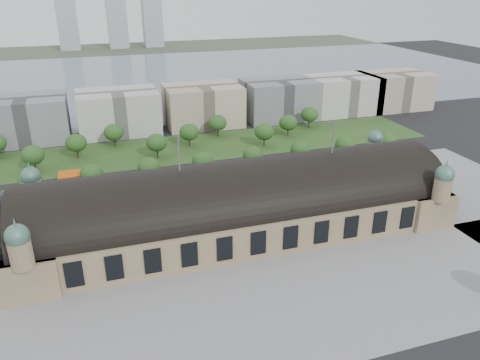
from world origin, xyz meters
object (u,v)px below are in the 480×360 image
object	(u,v)px
traffic_car_4	(199,192)
parked_car_5	(155,209)
parked_car_2	(39,225)
bus_west	(172,200)
parked_car_3	(61,222)
traffic_car_5	(326,172)
parked_car_6	(177,211)
traffic_car_6	(349,177)
traffic_car_3	(136,189)
bus_east	(275,188)
parked_car_1	(82,224)
parked_car_0	(24,233)
petrol_station	(78,174)
bus_mid	(259,185)
traffic_car_2	(94,208)
parked_car_4	(105,221)

from	to	relation	value
traffic_car_4	parked_car_5	world-z (taller)	parked_car_5
parked_car_2	bus_west	bearing A→B (deg)	69.73
parked_car_3	traffic_car_4	bearing A→B (deg)	68.87
traffic_car_5	bus_west	distance (m)	73.84
parked_car_3	parked_car_6	xyz separation A→B (m)	(42.23, -3.64, -0.11)
traffic_car_6	parked_car_5	size ratio (longest dim) A/B	0.95
parked_car_6	traffic_car_3	bearing A→B (deg)	-179.04
traffic_car_4	parked_car_3	world-z (taller)	parked_car_3
bus_east	parked_car_5	bearing A→B (deg)	94.77
parked_car_1	traffic_car_6	bearing A→B (deg)	56.78
parked_car_0	petrol_station	bearing A→B (deg)	120.25
parked_car_0	bus_mid	bearing A→B (deg)	60.01
traffic_car_2	traffic_car_6	xyz separation A→B (m)	(110.03, -4.03, -0.05)
petrol_station	parked_car_0	world-z (taller)	petrol_station
parked_car_5	parked_car_6	xyz separation A→B (m)	(7.84, -3.74, -0.13)
traffic_car_6	petrol_station	bearing A→B (deg)	-106.57
traffic_car_6	parked_car_1	size ratio (longest dim) A/B	1.09
parked_car_4	parked_car_2	bearing A→B (deg)	-121.72
bus_mid	bus_east	size ratio (longest dim) A/B	1.06
parked_car_0	bus_east	xyz separation A→B (m)	(97.38, 6.23, 0.90)
parked_car_2	bus_mid	world-z (taller)	bus_mid
parked_car_6	bus_west	xyz separation A→B (m)	(-0.36, 8.42, 0.97)
petrol_station	parked_car_0	distance (m)	48.15
traffic_car_2	parked_car_0	world-z (taller)	traffic_car_2
parked_car_1	bus_mid	distance (m)	73.53
traffic_car_3	parked_car_5	distance (m)	22.46
bus_east	traffic_car_4	bearing A→B (deg)	77.43
parked_car_2	bus_mid	bearing A→B (deg)	69.19
traffic_car_2	traffic_car_6	size ratio (longest dim) A/B	1.06
petrol_station	parked_car_4	xyz separation A→B (m)	(8.89, -44.28, -2.29)
bus_mid	bus_east	bearing A→B (deg)	-128.98
bus_mid	parked_car_1	bearing A→B (deg)	102.11
parked_car_0	traffic_car_4	bearing A→B (deg)	65.33
parked_car_2	bus_west	distance (m)	49.62
parked_car_2	traffic_car_4	bearing A→B (deg)	74.05
parked_car_0	parked_car_1	size ratio (longest dim) A/B	0.81
traffic_car_2	traffic_car_4	bearing A→B (deg)	99.02
traffic_car_4	traffic_car_6	size ratio (longest dim) A/B	0.74
traffic_car_2	parked_car_0	bearing A→B (deg)	-56.40
traffic_car_4	traffic_car_5	xyz separation A→B (m)	(60.93, 3.07, -0.01)
petrol_station	traffic_car_5	distance (m)	111.88
parked_car_3	parked_car_4	bearing A→B (deg)	44.57
petrol_station	traffic_car_6	size ratio (longest dim) A/B	2.59
bus_east	bus_west	bearing A→B (deg)	89.07
petrol_station	traffic_car_3	bearing A→B (deg)	-39.08
parked_car_1	parked_car_6	world-z (taller)	parked_car_1
traffic_car_3	parked_car_2	xyz separation A→B (m)	(-37.07, -21.67, 0.10)
petrol_station	bus_mid	bearing A→B (deg)	-24.39
parked_car_1	bus_mid	world-z (taller)	bus_mid
bus_mid	parked_car_2	bearing A→B (deg)	98.08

